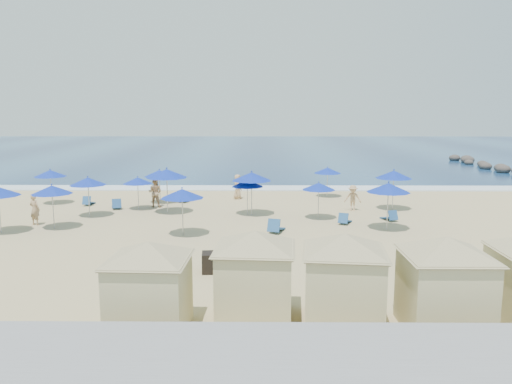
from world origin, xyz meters
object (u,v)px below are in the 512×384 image
Objects in this scene: cabana_0 at (149,275)px; umbrella_13 at (247,183)px; umbrella_10 at (394,175)px; umbrella_0 at (50,173)px; rock_jetty at (509,170)px; beachgoer_0 at (35,209)px; umbrella_5 at (167,173)px; beachgoer_1 at (155,192)px; umbrella_4 at (159,173)px; beachgoer_3 at (237,187)px; umbrella_2 at (138,181)px; umbrella_11 at (388,188)px; beachgoer_2 at (353,198)px; umbrella_7 at (252,177)px; umbrella_1 at (52,190)px; cabana_3 at (445,272)px; umbrella_8 at (319,186)px; cabana_2 at (344,267)px; umbrella_9 at (328,170)px; trash_bin at (212,262)px; umbrella_6 at (182,194)px; umbrella_3 at (88,181)px; cabana_1 at (255,263)px.

cabana_0 reaches higher than umbrella_13.
umbrella_0 is at bearing 175.43° from umbrella_10.
rock_jetty is 42.13m from beachgoer_0.
umbrella_5 reaches higher than beachgoer_0.
beachgoer_0 is at bearing 124.86° from cabana_0.
umbrella_0 is 1.25× the size of beachgoer_1.
umbrella_4 is at bearing 147.72° from umbrella_13.
umbrella_13 is at bearing -150.03° from beachgoer_3.
umbrella_4 is (-30.54, -15.52, 1.60)m from rock_jetty.
umbrella_11 reaches higher than umbrella_2.
umbrella_0 is 1.48× the size of beachgoer_2.
beachgoer_3 reaches higher than beachgoer_2.
umbrella_1 is at bearing -161.03° from umbrella_7.
cabana_0 is at bearing -179.26° from cabana_3.
umbrella_8 is at bearing 10.12° from umbrella_1.
umbrella_5 is at bearing 175.30° from umbrella_13.
umbrella_9 is at bearing 83.70° from cabana_2.
beachgoer_1 is at bearing 55.91° from umbrella_1.
trash_bin is at bearing 76.59° from cabana_0.
umbrella_6 is (-0.75, 10.69, 0.47)m from cabana_0.
beachgoer_2 is at bearing -98.12° from beachgoer_3.
umbrella_1 is 1.00× the size of umbrella_3.
umbrella_8 is at bearing -15.61° from umbrella_13.
umbrella_5 reaches higher than beachgoer_2.
umbrella_4 is (3.22, 4.31, -0.08)m from umbrella_3.
trash_bin is at bearing 111.57° from cabana_1.
umbrella_2 is 13.19m from beachgoer_2.
umbrella_7 is at bearing 152.71° from umbrella_11.
beachgoer_1 is (-6.14, 2.43, -1.33)m from umbrella_7.
umbrella_9 reaches higher than beachgoer_0.
cabana_0 reaches higher than umbrella_0.
cabana_0 is at bearing -109.55° from umbrella_9.
umbrella_1 is at bearing 138.46° from cabana_2.
cabana_0 is 2.09× the size of umbrella_8.
cabana_2 is 20.90m from umbrella_4.
umbrella_10 is 1.00× the size of umbrella_11.
umbrella_6 is at bearing -123.98° from umbrella_7.
umbrella_3 is 4.47m from beachgoer_1.
umbrella_4 is (-3.60, 19.37, 0.37)m from cabana_0.
cabana_0 is at bearing -79.48° from umbrella_4.
cabana_2 is (5.39, 0.51, 0.07)m from cabana_0.
cabana_1 is at bearing 154.77° from beachgoer_0.
umbrella_1 reaches higher than trash_bin.
umbrella_13 is 1.25× the size of beachgoer_3.
umbrella_8 is 8.07m from beachgoer_3.
umbrella_8 is 0.85× the size of umbrella_11.
beachgoer_3 is (9.08, 8.87, -1.18)m from umbrella_1.
umbrella_7 reaches higher than umbrella_3.
umbrella_11 is at bearing -79.83° from umbrella_9.
cabana_1 is 2.48× the size of beachgoer_1.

